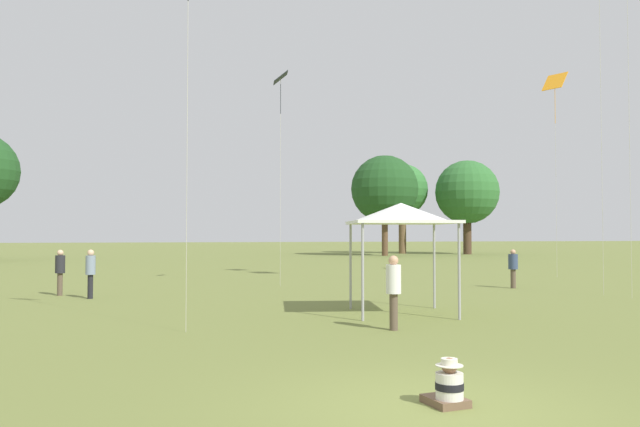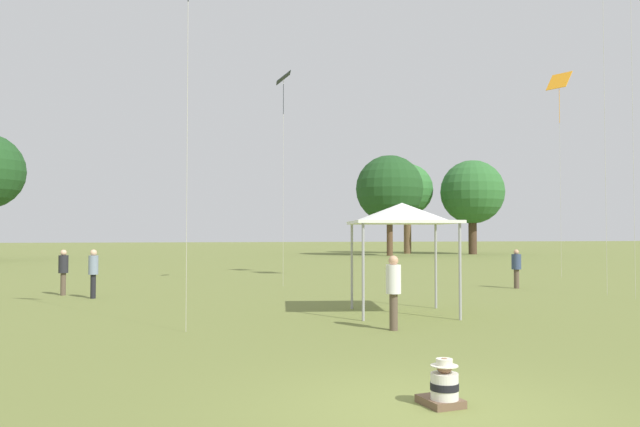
% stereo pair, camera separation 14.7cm
% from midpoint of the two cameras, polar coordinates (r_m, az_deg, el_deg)
% --- Properties ---
extents(ground_plane, '(300.00, 300.00, 0.00)m').
position_cam_midpoint_polar(ground_plane, '(8.22, 9.99, -17.32)').
color(ground_plane, olive).
extents(seated_toddler, '(0.53, 0.61, 0.62)m').
position_cam_midpoint_polar(seated_toddler, '(8.37, 11.14, -15.26)').
color(seated_toddler, brown).
rests_on(seated_toddler, ground).
extents(person_standing_0, '(0.47, 0.47, 1.62)m').
position_cam_midpoint_polar(person_standing_0, '(23.98, -22.83, -4.63)').
color(person_standing_0, brown).
rests_on(person_standing_0, ground).
extents(person_standing_1, '(0.50, 0.50, 1.56)m').
position_cam_midpoint_polar(person_standing_1, '(26.26, 17.08, -4.55)').
color(person_standing_1, brown).
rests_on(person_standing_1, ground).
extents(person_standing_3, '(0.44, 0.44, 1.65)m').
position_cam_midpoint_polar(person_standing_3, '(22.48, -20.42, -4.79)').
color(person_standing_3, black).
rests_on(person_standing_3, ground).
extents(person_standing_4, '(0.37, 0.37, 1.70)m').
position_cam_midpoint_polar(person_standing_4, '(14.35, 6.45, -6.56)').
color(person_standing_4, brown).
rests_on(person_standing_4, ground).
extents(canopy_tent, '(3.13, 3.13, 3.04)m').
position_cam_midpoint_polar(canopy_tent, '(17.21, 7.17, -0.06)').
color(canopy_tent, white).
rests_on(canopy_tent, ground).
extents(kite_3, '(1.10, 1.29, 10.37)m').
position_cam_midpoint_polar(kite_3, '(34.41, 20.56, 10.81)').
color(kite_3, orange).
rests_on(kite_3, ground).
extents(kite_5, '(0.67, 0.81, 9.01)m').
position_cam_midpoint_polar(kite_5, '(26.82, -3.78, 11.46)').
color(kite_5, '#1E2328').
rests_on(kite_5, ground).
extents(distant_tree_0, '(5.63, 5.63, 9.81)m').
position_cam_midpoint_polar(distant_tree_0, '(68.86, 7.47, 2.11)').
color(distant_tree_0, brown).
rests_on(distant_tree_0, ground).
extents(distant_tree_2, '(6.72, 6.72, 9.96)m').
position_cam_midpoint_polar(distant_tree_2, '(67.91, 13.23, 1.89)').
color(distant_tree_2, '#473323').
rests_on(distant_tree_2, ground).
extents(distant_tree_3, '(6.64, 6.64, 9.92)m').
position_cam_midpoint_polar(distant_tree_3, '(61.89, 5.87, 2.23)').
color(distant_tree_3, brown).
rests_on(distant_tree_3, ground).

